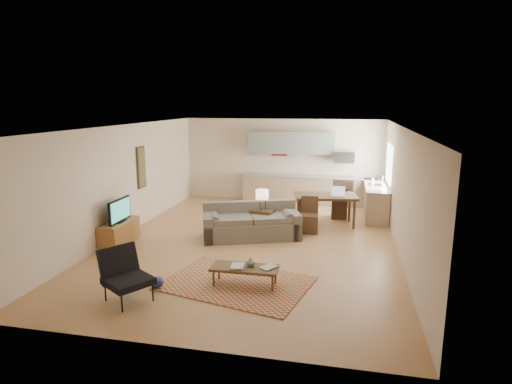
% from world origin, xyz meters
% --- Properties ---
extents(room, '(9.00, 9.00, 9.00)m').
position_xyz_m(room, '(0.00, 0.00, 1.35)').
color(room, '#AA7647').
rests_on(room, ground).
extents(kitchen_counter_back, '(4.26, 0.64, 0.92)m').
position_xyz_m(kitchen_counter_back, '(0.90, 4.18, 0.46)').
color(kitchen_counter_back, '#A18564').
rests_on(kitchen_counter_back, ground).
extents(kitchen_counter_right, '(0.64, 2.26, 0.92)m').
position_xyz_m(kitchen_counter_right, '(2.93, 3.00, 0.46)').
color(kitchen_counter_right, '#A18564').
rests_on(kitchen_counter_right, ground).
extents(kitchen_range, '(0.62, 0.62, 0.90)m').
position_xyz_m(kitchen_range, '(2.00, 4.18, 0.45)').
color(kitchen_range, '#A5A8AD').
rests_on(kitchen_range, ground).
extents(kitchen_microwave, '(0.62, 0.40, 0.35)m').
position_xyz_m(kitchen_microwave, '(2.00, 4.20, 1.55)').
color(kitchen_microwave, '#A5A8AD').
rests_on(kitchen_microwave, room).
extents(upper_cabinets, '(2.80, 0.34, 0.70)m').
position_xyz_m(upper_cabinets, '(0.30, 4.33, 1.95)').
color(upper_cabinets, gray).
rests_on(upper_cabinets, room).
extents(window_right, '(0.02, 1.40, 1.05)m').
position_xyz_m(window_right, '(3.23, 3.00, 1.55)').
color(window_right, white).
rests_on(window_right, room).
extents(wall_art_left, '(0.06, 0.42, 1.10)m').
position_xyz_m(wall_art_left, '(-3.21, 0.90, 1.55)').
color(wall_art_left, olive).
rests_on(wall_art_left, room).
extents(triptych, '(1.70, 0.04, 0.50)m').
position_xyz_m(triptych, '(-0.10, 4.47, 1.75)').
color(triptych, beige).
rests_on(triptych, room).
extents(rug, '(2.89, 2.30, 0.02)m').
position_xyz_m(rug, '(0.19, -2.34, 0.01)').
color(rug, brown).
rests_on(rug, floor).
extents(sofa, '(2.62, 1.81, 0.84)m').
position_xyz_m(sofa, '(-0.12, 0.33, 0.42)').
color(sofa, '#655C4E').
rests_on(sofa, floor).
extents(coffee_table, '(1.22, 0.49, 0.37)m').
position_xyz_m(coffee_table, '(0.37, -2.39, 0.18)').
color(coffee_table, '#4E361D').
rests_on(coffee_table, floor).
extents(book_a, '(0.32, 0.38, 0.03)m').
position_xyz_m(book_a, '(0.13, -2.44, 0.38)').
color(book_a, maroon).
rests_on(book_a, coffee_table).
extents(book_b, '(0.48, 0.49, 0.02)m').
position_xyz_m(book_b, '(0.70, -2.29, 0.37)').
color(book_b, navy).
rests_on(book_b, coffee_table).
extents(vase, '(0.17, 0.17, 0.17)m').
position_xyz_m(vase, '(0.46, -2.35, 0.45)').
color(vase, black).
rests_on(vase, coffee_table).
extents(armchair, '(1.07, 1.07, 0.89)m').
position_xyz_m(armchair, '(-1.37, -3.38, 0.44)').
color(armchair, black).
rests_on(armchair, floor).
extents(tv_credenza, '(0.45, 1.17, 0.54)m').
position_xyz_m(tv_credenza, '(-3.01, -0.76, 0.27)').
color(tv_credenza, brown).
rests_on(tv_credenza, floor).
extents(tv, '(0.09, 0.90, 0.54)m').
position_xyz_m(tv, '(-2.96, -0.76, 0.81)').
color(tv, black).
rests_on(tv, tv_credenza).
extents(console_table, '(0.61, 0.47, 0.64)m').
position_xyz_m(console_table, '(0.08, 0.63, 0.32)').
color(console_table, '#3C2819').
rests_on(console_table, floor).
extents(table_lamp, '(0.36, 0.36, 0.51)m').
position_xyz_m(table_lamp, '(0.08, 0.63, 0.90)').
color(table_lamp, beige).
rests_on(table_lamp, console_table).
extents(dining_table, '(1.75, 1.19, 0.82)m').
position_xyz_m(dining_table, '(1.57, 1.85, 0.41)').
color(dining_table, '#3C2819').
rests_on(dining_table, floor).
extents(dining_chair_near, '(0.46, 0.48, 0.91)m').
position_xyz_m(dining_chair_near, '(1.21, 1.07, 0.45)').
color(dining_chair_near, '#3C2819').
rests_on(dining_chair_near, floor).
extents(dining_chair_far, '(0.44, 0.46, 0.91)m').
position_xyz_m(dining_chair_far, '(1.92, 2.62, 0.45)').
color(dining_chair_far, '#3C2819').
rests_on(dining_chair_far, floor).
extents(laptop, '(0.35, 0.26, 0.26)m').
position_xyz_m(laptop, '(1.89, 1.74, 0.95)').
color(laptop, '#A5A8AD').
rests_on(laptop, dining_table).
extents(soap_bottle, '(0.12, 0.12, 0.19)m').
position_xyz_m(soap_bottle, '(2.83, 3.26, 1.02)').
color(soap_bottle, beige).
rests_on(soap_bottle, kitchen_counter_right).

